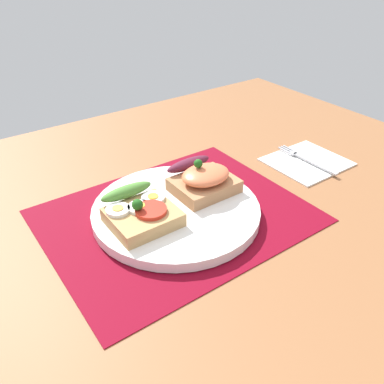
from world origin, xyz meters
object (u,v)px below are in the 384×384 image
(fork, at_px, (305,159))
(sandwich_egg_tomato, at_px, (140,212))
(plate, at_px, (176,211))
(sandwich_salmon, at_px, (203,179))
(napkin, at_px, (307,161))

(fork, bearing_deg, sandwich_egg_tomato, -179.56)
(plate, relative_size, sandwich_salmon, 2.64)
(sandwich_egg_tomato, bearing_deg, sandwich_salmon, 6.49)
(plate, bearing_deg, sandwich_egg_tomato, -179.93)
(sandwich_salmon, bearing_deg, plate, -167.26)
(sandwich_egg_tomato, distance_m, sandwich_salmon, 0.12)
(sandwich_salmon, bearing_deg, fork, -2.70)
(sandwich_egg_tomato, bearing_deg, plate, 0.07)
(plate, distance_m, sandwich_salmon, 0.07)
(sandwich_egg_tomato, height_order, sandwich_salmon, sandwich_salmon)
(plate, relative_size, napkin, 1.83)
(fork, bearing_deg, napkin, -52.81)
(plate, xyz_separation_m, sandwich_egg_tomato, (-0.06, -0.00, 0.02))
(sandwich_salmon, distance_m, fork, 0.24)
(plate, xyz_separation_m, napkin, (0.30, -0.00, -0.01))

